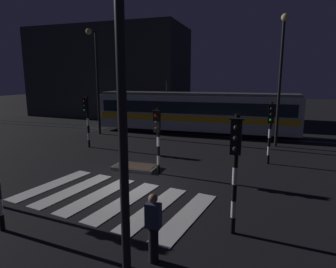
# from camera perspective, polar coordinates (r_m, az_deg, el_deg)

# --- Properties ---
(ground_plane) EXTENTS (120.00, 120.00, 0.00)m
(ground_plane) POSITION_cam_1_polar(r_m,az_deg,el_deg) (12.41, -7.43, -9.64)
(ground_plane) COLOR black
(rail_near) EXTENTS (80.00, 0.12, 0.03)m
(rail_near) POSITION_cam_1_polar(r_m,az_deg,el_deg) (22.84, 4.93, -0.13)
(rail_near) COLOR #59595E
(rail_near) RESTS_ON ground
(rail_far) EXTENTS (80.00, 0.12, 0.03)m
(rail_far) POSITION_cam_1_polar(r_m,az_deg,el_deg) (24.22, 5.72, 0.47)
(rail_far) COLOR #59595E
(rail_far) RESTS_ON ground
(crosswalk_zebra) EXTENTS (7.27, 4.85, 0.02)m
(crosswalk_zebra) POSITION_cam_1_polar(r_m,az_deg,el_deg) (11.09, -11.07, -12.24)
(crosswalk_zebra) COLOR silver
(crosswalk_zebra) RESTS_ON ground
(traffic_island) EXTENTS (2.10, 1.18, 0.18)m
(traffic_island) POSITION_cam_1_polar(r_m,az_deg,el_deg) (14.31, -6.36, -6.47)
(traffic_island) COLOR slate
(traffic_island) RESTS_ON ground
(traffic_light_corner_far_right) EXTENTS (0.36, 0.42, 3.19)m
(traffic_light_corner_far_right) POSITION_cam_1_polar(r_m,az_deg,el_deg) (15.43, 19.44, 1.93)
(traffic_light_corner_far_right) COLOR black
(traffic_light_corner_far_right) RESTS_ON ground
(traffic_light_corner_far_left) EXTENTS (0.36, 0.42, 3.28)m
(traffic_light_corner_far_left) POSITION_cam_1_polar(r_m,az_deg,el_deg) (18.90, -15.62, 3.84)
(traffic_light_corner_far_left) COLOR black
(traffic_light_corner_far_left) RESTS_ON ground
(traffic_light_corner_near_right) EXTENTS (0.36, 0.42, 3.40)m
(traffic_light_corner_near_right) POSITION_cam_1_polar(r_m,az_deg,el_deg) (7.98, 13.07, -4.49)
(traffic_light_corner_near_right) COLOR black
(traffic_light_corner_near_right) RESTS_ON ground
(traffic_light_median_centre) EXTENTS (0.36, 0.42, 3.05)m
(traffic_light_median_centre) POSITION_cam_1_polar(r_m,az_deg,el_deg) (12.96, -2.05, 0.54)
(traffic_light_median_centre) COLOR black
(traffic_light_median_centre) RESTS_ON ground
(street_lamp_trackside_left) EXTENTS (0.44, 1.21, 7.89)m
(street_lamp_trackside_left) POSITION_cam_1_polar(r_m,az_deg,el_deg) (23.23, -14.01, 11.98)
(street_lamp_trackside_left) COLOR black
(street_lamp_trackside_left) RESTS_ON ground
(street_lamp_trackside_right) EXTENTS (0.44, 1.21, 7.99)m
(street_lamp_trackside_right) POSITION_cam_1_polar(r_m,az_deg,el_deg) (19.49, 21.26, 12.05)
(street_lamp_trackside_right) COLOR black
(street_lamp_trackside_right) RESTS_ON ground
(street_lamp_near_kerb) EXTENTS (0.44, 1.21, 6.90)m
(street_lamp_near_kerb) POSITION_cam_1_polar(r_m,az_deg,el_deg) (5.17, -10.49, 11.68)
(street_lamp_near_kerb) COLOR black
(street_lamp_near_kerb) RESTS_ON ground
(tram) EXTENTS (15.86, 2.58, 4.15)m
(tram) POSITION_cam_1_polar(r_m,az_deg,el_deg) (23.29, 5.24, 4.38)
(tram) COLOR #B2BCC1
(tram) RESTS_ON ground
(pedestrian_waiting_at_kerb) EXTENTS (0.36, 0.24, 1.71)m
(pedestrian_waiting_at_kerb) POSITION_cam_1_polar(r_m,az_deg,el_deg) (7.16, -2.89, -17.85)
(pedestrian_waiting_at_kerb) COLOR black
(pedestrian_waiting_at_kerb) RESTS_ON ground
(building_backdrop) EXTENTS (17.76, 8.00, 10.05)m
(building_backdrop) POSITION_cam_1_polar(r_m,az_deg,el_deg) (35.89, -11.36, 11.67)
(building_backdrop) COLOR #2D2D33
(building_backdrop) RESTS_ON ground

